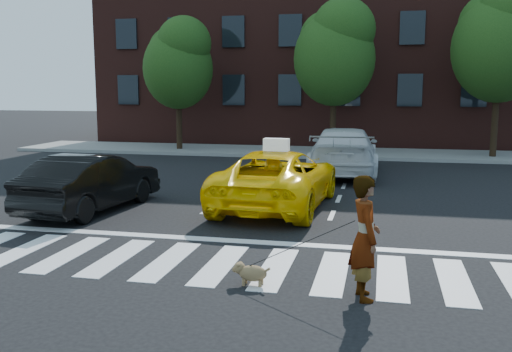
# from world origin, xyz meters

# --- Properties ---
(ground) EXTENTS (120.00, 120.00, 0.00)m
(ground) POSITION_xyz_m (0.00, 0.00, 0.00)
(ground) COLOR black
(ground) RESTS_ON ground
(crosswalk) EXTENTS (13.00, 2.40, 0.01)m
(crosswalk) POSITION_xyz_m (0.00, 0.00, 0.01)
(crosswalk) COLOR silver
(crosswalk) RESTS_ON ground
(stop_line) EXTENTS (12.00, 0.30, 0.01)m
(stop_line) POSITION_xyz_m (0.00, 1.60, 0.01)
(stop_line) COLOR silver
(stop_line) RESTS_ON ground
(sidewalk_far) EXTENTS (30.00, 4.00, 0.15)m
(sidewalk_far) POSITION_xyz_m (0.00, 17.50, 0.07)
(sidewalk_far) COLOR slate
(sidewalk_far) RESTS_ON ground
(building) EXTENTS (26.00, 10.00, 12.00)m
(building) POSITION_xyz_m (0.00, 25.00, 6.00)
(building) COLOR #461E19
(building) RESTS_ON ground
(tree_left) EXTENTS (3.39, 3.38, 6.50)m
(tree_left) POSITION_xyz_m (-6.97, 17.00, 4.44)
(tree_left) COLOR black
(tree_left) RESTS_ON ground
(tree_mid) EXTENTS (3.69, 3.69, 7.10)m
(tree_mid) POSITION_xyz_m (0.53, 17.00, 4.85)
(tree_mid) COLOR black
(tree_mid) RESTS_ON ground
(tree_right) EXTENTS (4.00, 4.00, 7.70)m
(tree_right) POSITION_xyz_m (7.53, 17.00, 5.26)
(tree_right) COLOR black
(tree_right) RESTS_ON ground
(taxi) EXTENTS (2.83, 5.61, 1.52)m
(taxi) POSITION_xyz_m (0.09, 5.15, 0.76)
(taxi) COLOR yellow
(taxi) RESTS_ON ground
(black_sedan) EXTENTS (2.00, 4.61, 1.47)m
(black_sedan) POSITION_xyz_m (-4.49, 3.67, 0.74)
(black_sedan) COLOR black
(black_sedan) RESTS_ON ground
(white_suv) EXTENTS (2.62, 5.97, 1.71)m
(white_suv) POSITION_xyz_m (1.40, 11.33, 0.85)
(white_suv) COLOR silver
(white_suv) RESTS_ON ground
(woman) EXTENTS (0.62, 0.78, 1.88)m
(woman) POSITION_xyz_m (2.56, -1.10, 0.94)
(woman) COLOR #999999
(woman) RESTS_ON ground
(dog) EXTENTS (0.65, 0.28, 0.37)m
(dog) POSITION_xyz_m (0.76, -0.92, 0.21)
(dog) COLOR olive
(dog) RESTS_ON ground
(taxi_sign) EXTENTS (0.66, 0.32, 0.32)m
(taxi_sign) POSITION_xyz_m (0.09, 4.95, 1.68)
(taxi_sign) COLOR white
(taxi_sign) RESTS_ON taxi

